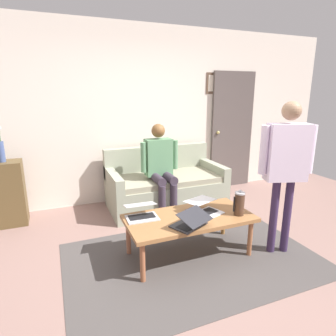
# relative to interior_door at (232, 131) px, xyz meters

# --- Properties ---
(ground_plane) EXTENTS (7.68, 7.68, 0.00)m
(ground_plane) POSITION_rel_interior_door_xyz_m (1.70, 2.11, -1.02)
(ground_plane) COLOR #8A6961
(area_rug) EXTENTS (2.59, 1.67, 0.01)m
(area_rug) POSITION_rel_interior_door_xyz_m (1.75, 1.96, -1.02)
(area_rug) COLOR #484341
(area_rug) RESTS_ON ground_plane
(back_wall) EXTENTS (7.04, 0.11, 2.70)m
(back_wall) POSITION_rel_interior_door_xyz_m (1.70, -0.09, 0.33)
(back_wall) COLOR silver
(back_wall) RESTS_ON ground_plane
(interior_door) EXTENTS (0.82, 0.09, 2.05)m
(interior_door) POSITION_rel_interior_door_xyz_m (0.00, 0.00, 0.00)
(interior_door) COLOR #554A47
(interior_door) RESTS_ON ground_plane
(couch) EXTENTS (1.71, 0.89, 0.88)m
(couch) POSITION_rel_interior_door_xyz_m (1.48, 0.47, -0.72)
(couch) COLOR #999E87
(couch) RESTS_ON ground_plane
(coffee_table) EXTENTS (1.33, 0.65, 0.45)m
(coffee_table) POSITION_rel_interior_door_xyz_m (1.75, 1.86, -0.62)
(coffee_table) COLOR #98663B
(coffee_table) RESTS_ON ground_plane
(laptop_left) EXTENTS (0.40, 0.42, 0.13)m
(laptop_left) POSITION_rel_interior_door_xyz_m (1.56, 1.84, -0.53)
(laptop_left) COLOR silver
(laptop_left) RESTS_ON coffee_table
(laptop_center) EXTENTS (0.34, 0.33, 0.15)m
(laptop_center) POSITION_rel_interior_door_xyz_m (2.22, 1.69, -0.53)
(laptop_center) COLOR silver
(laptop_center) RESTS_ON coffee_table
(laptop_right) EXTENTS (0.42, 0.41, 0.16)m
(laptop_right) POSITION_rel_interior_door_xyz_m (1.84, 2.07, -0.53)
(laptop_right) COLOR #28282D
(laptop_right) RESTS_ON coffee_table
(french_press) EXTENTS (0.13, 0.11, 0.28)m
(french_press) POSITION_rel_interior_door_xyz_m (1.25, 2.02, -0.45)
(french_press) COLOR #4C3323
(french_press) RESTS_ON coffee_table
(side_shelf) EXTENTS (0.42, 0.32, 0.85)m
(side_shelf) POSITION_rel_interior_door_xyz_m (3.62, 0.30, -0.60)
(side_shelf) COLOR brown
(side_shelf) RESTS_ON ground_plane
(flower_vase) EXTENTS (0.08, 0.10, 0.49)m
(flower_vase) POSITION_rel_interior_door_xyz_m (3.62, 0.30, -0.00)
(flower_vase) COLOR #435689
(flower_vase) RESTS_ON side_shelf
(person_standing) EXTENTS (0.57, 0.30, 1.62)m
(person_standing) POSITION_rel_interior_door_xyz_m (0.81, 2.17, 0.02)
(person_standing) COLOR #372648
(person_standing) RESTS_ON ground_plane
(person_seated) EXTENTS (0.55, 0.51, 1.28)m
(person_seated) POSITION_rel_interior_door_xyz_m (1.63, 0.69, -0.30)
(person_seated) COLOR #3C303E
(person_seated) RESTS_ON ground_plane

